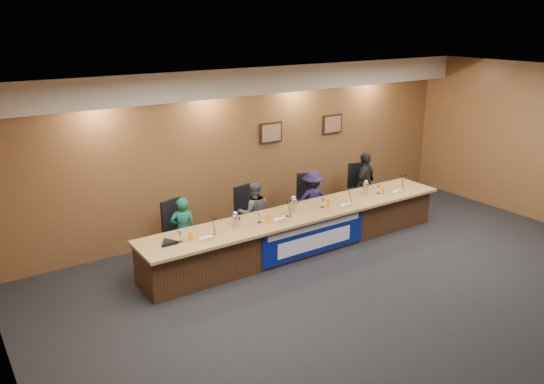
% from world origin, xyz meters
% --- Properties ---
extents(floor, '(10.00, 10.00, 0.00)m').
position_xyz_m(floor, '(0.00, 0.00, 0.00)').
color(floor, black).
rests_on(floor, ground).
extents(ceiling, '(10.00, 8.00, 0.04)m').
position_xyz_m(ceiling, '(0.00, 0.00, 3.20)').
color(ceiling, silver).
rests_on(ceiling, wall_back).
extents(wall_back, '(10.00, 0.04, 3.20)m').
position_xyz_m(wall_back, '(0.00, 4.00, 1.60)').
color(wall_back, brown).
rests_on(wall_back, floor).
extents(wall_left, '(0.04, 8.00, 3.20)m').
position_xyz_m(wall_left, '(-5.00, 0.00, 1.60)').
color(wall_left, brown).
rests_on(wall_left, floor).
extents(soffit, '(10.00, 0.50, 0.50)m').
position_xyz_m(soffit, '(0.00, 3.75, 2.95)').
color(soffit, beige).
rests_on(soffit, wall_back).
extents(dais_body, '(6.00, 0.80, 0.70)m').
position_xyz_m(dais_body, '(0.00, 2.40, 0.35)').
color(dais_body, '#3A2111').
rests_on(dais_body, floor).
extents(dais_top, '(6.10, 0.95, 0.05)m').
position_xyz_m(dais_top, '(0.00, 2.35, 0.72)').
color(dais_top, '#9D7543').
rests_on(dais_top, dais_body).
extents(banner, '(2.20, 0.02, 0.65)m').
position_xyz_m(banner, '(0.00, 1.99, 0.38)').
color(banner, navy).
rests_on(banner, dais_body).
extents(banner_text_upper, '(2.00, 0.01, 0.10)m').
position_xyz_m(banner_text_upper, '(0.00, 1.97, 0.58)').
color(banner_text_upper, silver).
rests_on(banner_text_upper, banner).
extents(banner_text_lower, '(1.60, 0.01, 0.28)m').
position_xyz_m(banner_text_lower, '(0.00, 1.97, 0.30)').
color(banner_text_lower, silver).
rests_on(banner_text_lower, banner).
extents(wall_photo_left, '(0.52, 0.04, 0.42)m').
position_xyz_m(wall_photo_left, '(0.40, 3.97, 1.85)').
color(wall_photo_left, black).
rests_on(wall_photo_left, wall_back).
extents(wall_photo_right, '(0.52, 0.04, 0.42)m').
position_xyz_m(wall_photo_right, '(2.00, 3.97, 1.85)').
color(wall_photo_right, black).
rests_on(wall_photo_right, wall_back).
extents(panelist_a, '(0.50, 0.41, 1.19)m').
position_xyz_m(panelist_a, '(-2.00, 3.08, 0.59)').
color(panelist_a, '#11503C').
rests_on(panelist_a, floor).
extents(panelist_b, '(0.72, 0.64, 1.24)m').
position_xyz_m(panelist_b, '(-0.57, 3.08, 0.62)').
color(panelist_b, '#525157').
rests_on(panelist_b, floor).
extents(panelist_c, '(0.88, 0.69, 1.20)m').
position_xyz_m(panelist_c, '(0.80, 3.08, 0.60)').
color(panelist_c, '#1B1435').
rests_on(panelist_c, floor).
extents(panelist_d, '(0.87, 0.63, 1.38)m').
position_xyz_m(panelist_d, '(2.20, 3.08, 0.69)').
color(panelist_d, black).
rests_on(panelist_d, floor).
extents(office_chair_a, '(0.59, 0.59, 0.08)m').
position_xyz_m(office_chair_a, '(-2.00, 3.18, 0.48)').
color(office_chair_a, black).
rests_on(office_chair_a, floor).
extents(office_chair_b, '(0.57, 0.57, 0.08)m').
position_xyz_m(office_chair_b, '(-0.57, 3.18, 0.48)').
color(office_chair_b, black).
rests_on(office_chair_b, floor).
extents(office_chair_c, '(0.63, 0.63, 0.08)m').
position_xyz_m(office_chair_c, '(0.80, 3.18, 0.48)').
color(office_chair_c, black).
rests_on(office_chair_c, floor).
extents(office_chair_d, '(0.60, 0.60, 0.08)m').
position_xyz_m(office_chair_d, '(2.20, 3.18, 0.48)').
color(office_chair_d, black).
rests_on(office_chair_d, floor).
extents(nameplate_a, '(0.24, 0.08, 0.10)m').
position_xyz_m(nameplate_a, '(-2.00, 2.12, 0.80)').
color(nameplate_a, white).
rests_on(nameplate_a, dais_top).
extents(microphone_a, '(0.07, 0.07, 0.02)m').
position_xyz_m(microphone_a, '(-1.85, 2.26, 0.76)').
color(microphone_a, black).
rests_on(microphone_a, dais_top).
extents(juice_glass_a, '(0.06, 0.06, 0.15)m').
position_xyz_m(juice_glass_a, '(-2.22, 2.30, 0.82)').
color(juice_glass_a, orange).
rests_on(juice_glass_a, dais_top).
extents(water_glass_a, '(0.08, 0.08, 0.18)m').
position_xyz_m(water_glass_a, '(-2.38, 2.33, 0.84)').
color(water_glass_a, silver).
rests_on(water_glass_a, dais_top).
extents(nameplate_b, '(0.24, 0.08, 0.10)m').
position_xyz_m(nameplate_b, '(-0.59, 2.14, 0.80)').
color(nameplate_b, white).
rests_on(nameplate_b, dais_top).
extents(microphone_b, '(0.07, 0.07, 0.02)m').
position_xyz_m(microphone_b, '(-0.38, 2.28, 0.76)').
color(microphone_b, black).
rests_on(microphone_b, dais_top).
extents(juice_glass_b, '(0.06, 0.06, 0.15)m').
position_xyz_m(juice_glass_b, '(-0.80, 2.27, 0.82)').
color(juice_glass_b, orange).
rests_on(juice_glass_b, dais_top).
extents(water_glass_b, '(0.08, 0.08, 0.18)m').
position_xyz_m(water_glass_b, '(-0.93, 2.33, 0.84)').
color(water_glass_b, silver).
rests_on(water_glass_b, dais_top).
extents(nameplate_c, '(0.24, 0.08, 0.10)m').
position_xyz_m(nameplate_c, '(0.83, 2.06, 0.80)').
color(nameplate_c, white).
rests_on(nameplate_c, dais_top).
extents(microphone_c, '(0.07, 0.07, 0.02)m').
position_xyz_m(microphone_c, '(0.96, 2.22, 0.76)').
color(microphone_c, black).
rests_on(microphone_c, dais_top).
extents(juice_glass_c, '(0.06, 0.06, 0.15)m').
position_xyz_m(juice_glass_c, '(0.54, 2.30, 0.82)').
color(juice_glass_c, orange).
rests_on(juice_glass_c, dais_top).
extents(water_glass_c, '(0.08, 0.08, 0.18)m').
position_xyz_m(water_glass_c, '(0.42, 2.31, 0.84)').
color(water_glass_c, silver).
rests_on(water_glass_c, dais_top).
extents(nameplate_d, '(0.24, 0.08, 0.10)m').
position_xyz_m(nameplate_d, '(2.20, 2.10, 0.80)').
color(nameplate_d, white).
rests_on(nameplate_d, dais_top).
extents(microphone_d, '(0.07, 0.07, 0.02)m').
position_xyz_m(microphone_d, '(2.37, 2.23, 0.76)').
color(microphone_d, black).
rests_on(microphone_d, dais_top).
extents(juice_glass_d, '(0.06, 0.06, 0.15)m').
position_xyz_m(juice_glass_d, '(1.93, 2.29, 0.82)').
color(juice_glass_d, orange).
rests_on(juice_glass_d, dais_top).
extents(water_glass_d, '(0.08, 0.08, 0.18)m').
position_xyz_m(water_glass_d, '(1.84, 2.33, 0.84)').
color(water_glass_d, silver).
rests_on(water_glass_d, dais_top).
extents(carafe_left, '(0.13, 0.13, 0.22)m').
position_xyz_m(carafe_left, '(-1.39, 2.36, 0.86)').
color(carafe_left, silver).
rests_on(carafe_left, dais_top).
extents(carafe_mid, '(0.13, 0.13, 0.24)m').
position_xyz_m(carafe_mid, '(-0.15, 2.44, 0.87)').
color(carafe_mid, silver).
rests_on(carafe_mid, dais_top).
extents(carafe_right, '(0.11, 0.11, 0.24)m').
position_xyz_m(carafe_right, '(1.59, 2.43, 0.87)').
color(carafe_right, silver).
rests_on(carafe_right, dais_top).
extents(speakerphone, '(0.32, 0.32, 0.05)m').
position_xyz_m(speakerphone, '(-2.57, 2.35, 0.78)').
color(speakerphone, black).
rests_on(speakerphone, dais_top).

